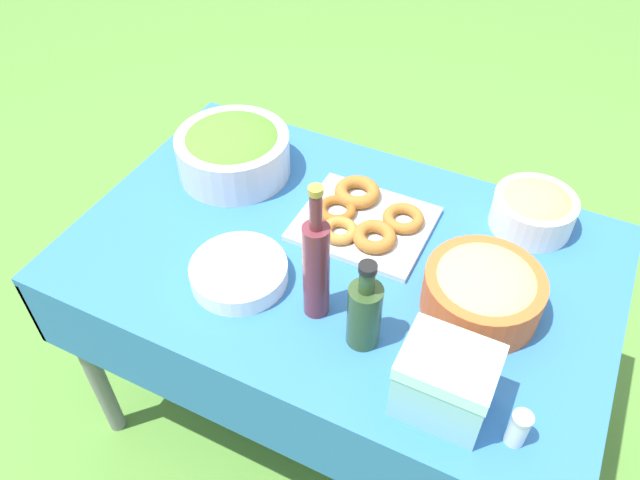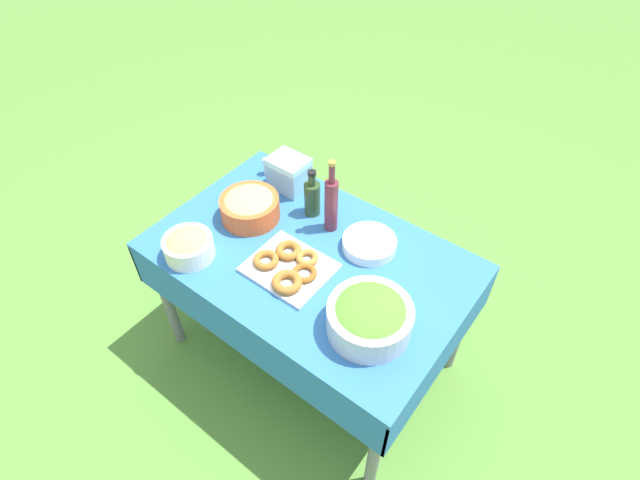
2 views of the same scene
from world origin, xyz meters
The scene contains 11 objects.
ground_plane centered at (0.00, 0.00, 0.00)m, with size 14.00×14.00×0.00m, color #568C38.
picnic_table centered at (0.00, 0.00, 0.64)m, with size 1.32×0.85×0.74m.
salad_bowl centered at (-0.40, 0.16, 0.81)m, with size 0.31×0.31×0.14m.
pasta_bowl centered at (0.35, -0.02, 0.80)m, with size 0.26×0.26×0.13m.
donut_platter centered at (0.01, 0.12, 0.76)m, with size 0.33×0.28×0.05m.
plate_stack centered at (-0.17, -0.19, 0.76)m, with size 0.23×0.23×0.05m.
olive_oil_bottle centered at (0.15, -0.22, 0.83)m, with size 0.07×0.07×0.23m.
wine_bottle centered at (0.03, -0.19, 0.88)m, with size 0.06×0.06×0.36m.
bread_bowl centered at (0.39, 0.30, 0.79)m, with size 0.21×0.21×0.11m.
cooler_box centered at (0.35, -0.29, 0.82)m, with size 0.18×0.14×0.16m.
salt_shaker centered at (0.50, -0.31, 0.78)m, with size 0.04×0.04×0.09m.
Camera 1 is at (0.43, -0.98, 1.84)m, focal length 35.00 mm.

